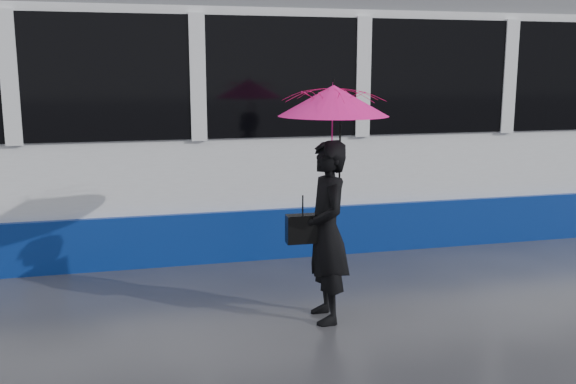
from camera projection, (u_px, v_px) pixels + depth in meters
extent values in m
plane|color=#2B2C31|center=(158.00, 304.00, 6.36)|extent=(90.00, 90.00, 0.00)
cube|color=#3F3D38|center=(152.00, 254.00, 8.06)|extent=(34.00, 0.07, 0.02)
cube|color=#3F3D38|center=(148.00, 227.00, 9.43)|extent=(34.00, 0.07, 0.02)
cube|color=white|center=(72.00, 130.00, 8.24)|extent=(24.00, 2.40, 2.95)
cube|color=navy|center=(78.00, 222.00, 8.47)|extent=(24.00, 2.56, 0.62)
cube|color=black|center=(69.00, 77.00, 8.12)|extent=(23.00, 2.48, 1.40)
imported|color=black|center=(326.00, 232.00, 5.83)|extent=(0.41, 0.62, 1.67)
imported|color=#EA137E|center=(333.00, 130.00, 5.67)|extent=(0.93, 0.95, 0.84)
cone|color=#EA137E|center=(333.00, 101.00, 5.62)|extent=(1.00, 1.00, 0.27)
cylinder|color=black|center=(334.00, 82.00, 5.59)|extent=(0.01, 0.01, 0.06)
cylinder|color=black|center=(340.00, 165.00, 5.76)|extent=(0.02, 0.02, 0.73)
cube|color=black|center=(303.00, 229.00, 5.79)|extent=(0.30, 0.14, 0.26)
cylinder|color=black|center=(303.00, 205.00, 5.75)|extent=(0.01, 0.01, 0.18)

